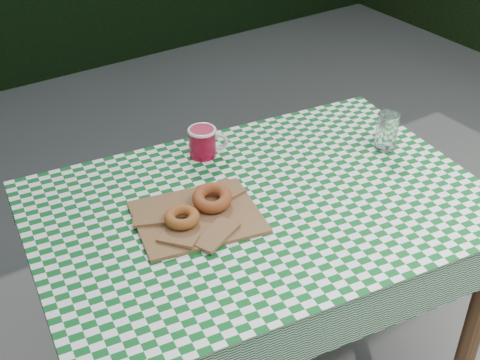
% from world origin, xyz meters
% --- Properties ---
extents(table, '(1.32, 0.97, 0.75)m').
position_xyz_m(table, '(-0.11, 0.13, 0.38)').
color(table, '#56331D').
rests_on(table, ground).
extents(tablecloth, '(1.34, 0.99, 0.01)m').
position_xyz_m(tablecloth, '(-0.11, 0.13, 0.75)').
color(tablecloth, '#0D531D').
rests_on(tablecloth, table).
extents(paper_bag, '(0.37, 0.32, 0.02)m').
position_xyz_m(paper_bag, '(-0.29, 0.16, 0.76)').
color(paper_bag, brown).
rests_on(paper_bag, tablecloth).
extents(bagel_front, '(0.12, 0.12, 0.03)m').
position_xyz_m(bagel_front, '(-0.34, 0.15, 0.79)').
color(bagel_front, '#934C1E').
rests_on(bagel_front, paper_bag).
extents(bagel_back, '(0.15, 0.15, 0.03)m').
position_xyz_m(bagel_back, '(-0.23, 0.18, 0.79)').
color(bagel_back, '#A04A21').
rests_on(bagel_back, paper_bag).
extents(coffee_mug, '(0.22, 0.22, 0.09)m').
position_xyz_m(coffee_mug, '(-0.11, 0.43, 0.80)').
color(coffee_mug, maroon).
rests_on(coffee_mug, tablecloth).
extents(drinking_glass, '(0.07, 0.07, 0.12)m').
position_xyz_m(drinking_glass, '(0.38, 0.15, 0.82)').
color(drinking_glass, white).
rests_on(drinking_glass, tablecloth).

